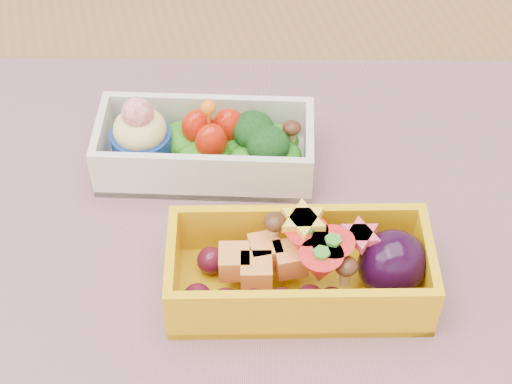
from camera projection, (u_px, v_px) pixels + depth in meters
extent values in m
cube|color=brown|center=(248.00, 253.00, 0.65)|extent=(1.20, 0.80, 0.04)
cube|color=#90636F|center=(248.00, 231.00, 0.64)|extent=(0.65, 0.56, 0.00)
cube|color=silver|center=(205.00, 147.00, 0.67)|extent=(0.19, 0.13, 0.05)
ellipsoid|color=green|center=(206.00, 153.00, 0.68)|extent=(0.18, 0.11, 0.02)
cylinder|color=navy|center=(142.00, 147.00, 0.67)|extent=(0.05, 0.05, 0.03)
sphere|color=red|center=(138.00, 113.00, 0.64)|extent=(0.03, 0.03, 0.03)
ellipsoid|color=#B91A07|center=(198.00, 127.00, 0.67)|extent=(0.03, 0.02, 0.03)
ellipsoid|color=#B91A07|center=(211.00, 142.00, 0.65)|extent=(0.03, 0.02, 0.03)
ellipsoid|color=#B91A07|center=(228.00, 126.00, 0.67)|extent=(0.03, 0.02, 0.03)
sphere|color=orange|center=(208.00, 108.00, 0.64)|extent=(0.01, 0.01, 0.01)
ellipsoid|color=black|center=(253.00, 130.00, 0.66)|extent=(0.04, 0.04, 0.03)
ellipsoid|color=black|center=(268.00, 145.00, 0.65)|extent=(0.04, 0.04, 0.03)
ellipsoid|color=#3F2111|center=(292.00, 128.00, 0.66)|extent=(0.02, 0.02, 0.01)
cube|color=#E8AF0B|center=(299.00, 270.00, 0.58)|extent=(0.20, 0.12, 0.05)
ellipsoid|color=#480D20|center=(246.00, 283.00, 0.58)|extent=(0.11, 0.07, 0.02)
cube|color=orange|center=(261.00, 260.00, 0.58)|extent=(0.06, 0.05, 0.02)
cone|color=red|center=(306.00, 243.00, 0.58)|extent=(0.04, 0.04, 0.03)
cone|color=red|center=(332.00, 255.00, 0.57)|extent=(0.04, 0.04, 0.03)
cone|color=red|center=(320.00, 268.00, 0.56)|extent=(0.04, 0.04, 0.03)
cylinder|color=yellow|center=(303.00, 220.00, 0.57)|extent=(0.04, 0.04, 0.01)
cylinder|color=#E53F5B|center=(360.00, 235.00, 0.57)|extent=(0.03, 0.03, 0.01)
ellipsoid|color=#3F2111|center=(274.00, 238.00, 0.59)|extent=(0.02, 0.02, 0.01)
ellipsoid|color=#3F2111|center=(345.00, 274.00, 0.56)|extent=(0.02, 0.02, 0.01)
ellipsoid|color=black|center=(392.00, 264.00, 0.58)|extent=(0.05, 0.05, 0.05)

